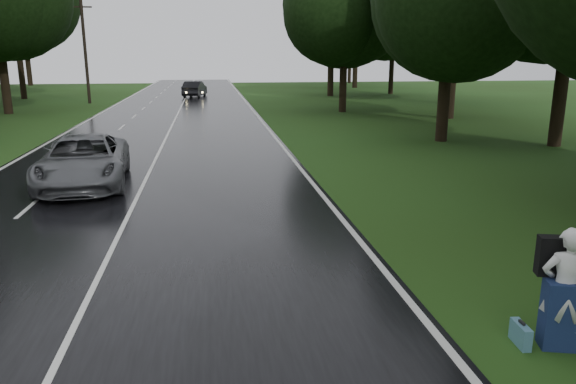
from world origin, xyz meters
name	(u,v)px	position (x,y,z in m)	size (l,w,h in m)	color
ground	(71,335)	(0.00, 0.00, 0.00)	(160.00, 160.00, 0.00)	#214514
road	(164,142)	(0.00, 20.00, 0.02)	(12.00, 140.00, 0.04)	black
lane_center	(164,141)	(0.00, 20.00, 0.04)	(0.12, 140.00, 0.01)	silver
grey_car	(84,161)	(-1.95, 10.62, 0.87)	(2.76, 6.00, 1.67)	#56585C
far_car	(195,89)	(0.94, 50.33, 0.85)	(1.71, 4.90, 1.61)	black
hitchhiker	(563,293)	(7.52, -1.43, 0.90)	(0.80, 0.76, 1.94)	silver
suitcase	(521,334)	(6.99, -1.30, 0.17)	(0.14, 0.49, 0.35)	teal
utility_pole_far	(90,103)	(-8.50, 44.15, 0.00)	(1.80, 0.28, 9.38)	black
tree_left_e	(9,114)	(-12.74, 35.69, 0.00)	(9.62, 9.62, 15.02)	black
tree_left_f	(24,99)	(-16.13, 50.46, 0.00)	(11.14, 11.14, 17.41)	black
tree_right_d	(441,141)	(14.25, 18.29, 0.00)	(7.70, 7.70, 12.03)	black
tree_right_e	(342,112)	(12.72, 33.47, 0.00)	(8.55, 8.55, 13.35)	black
tree_right_f	(330,96)	(15.42, 49.91, 0.00)	(8.81, 8.81, 13.77)	black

